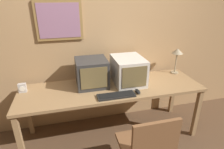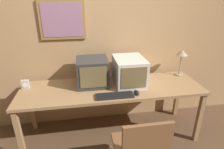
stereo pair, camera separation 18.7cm
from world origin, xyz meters
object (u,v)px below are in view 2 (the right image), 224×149
(monitor_right, at_px, (129,71))
(mouse_near_keyboard, at_px, (137,93))
(desk_lamp, at_px, (182,55))
(monitor_left, at_px, (92,72))
(keyboard_main, at_px, (114,96))
(desk_clock, at_px, (25,84))

(monitor_right, bearing_deg, mouse_near_keyboard, -86.31)
(monitor_right, relative_size, desk_lamp, 1.28)
(monitor_left, distance_m, keyboard_main, 0.47)
(desk_lamp, bearing_deg, monitor_left, -175.80)
(keyboard_main, xyz_separation_m, desk_lamp, (1.05, 0.47, 0.29))
(keyboard_main, xyz_separation_m, mouse_near_keyboard, (0.27, 0.02, 0.01))
(mouse_near_keyboard, bearing_deg, monitor_right, 93.69)
(monitor_left, xyz_separation_m, keyboard_main, (0.23, -0.37, -0.16))
(mouse_near_keyboard, distance_m, desk_clock, 1.40)
(keyboard_main, relative_size, desk_clock, 3.97)
(monitor_left, bearing_deg, monitor_right, -5.32)
(monitor_left, bearing_deg, keyboard_main, -58.96)
(monitor_right, height_order, desk_clock, monitor_right)
(monitor_left, height_order, desk_clock, monitor_left)
(mouse_near_keyboard, height_order, desk_lamp, desk_lamp)
(desk_lamp, bearing_deg, mouse_near_keyboard, -149.86)
(keyboard_main, distance_m, desk_lamp, 1.18)
(desk_clock, bearing_deg, keyboard_main, -19.72)
(monitor_left, xyz_separation_m, desk_lamp, (1.27, 0.09, 0.13))
(mouse_near_keyboard, relative_size, desk_lamp, 0.31)
(monitor_right, bearing_deg, desk_clock, 177.59)
(mouse_near_keyboard, xyz_separation_m, desk_clock, (-1.35, 0.37, 0.04))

